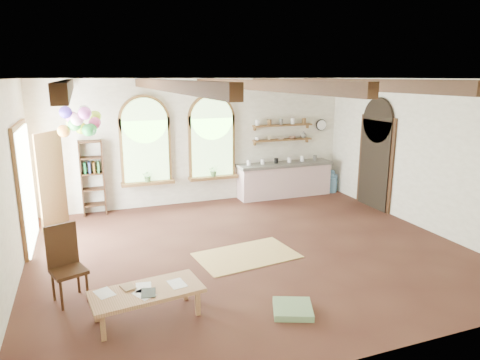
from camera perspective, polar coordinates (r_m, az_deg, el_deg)
name	(u,v)px	position (r m, az deg, el deg)	size (l,w,h in m)	color
floor	(250,249)	(8.34, 1.31, -9.24)	(8.00, 8.00, 0.00)	#4F2D20
ceiling_beams	(251,85)	(7.68, 1.44, 12.59)	(6.20, 6.80, 0.18)	#3D2413
window_left	(146,144)	(10.78, -12.47, 4.74)	(1.30, 0.28, 2.20)	brown
window_right	(212,140)	(11.13, -3.76, 5.31)	(1.30, 0.28, 2.20)	brown
left_doorway	(26,188)	(9.24, -26.65, -0.92)	(0.10, 1.90, 2.50)	brown
right_doorway	(375,165)	(11.20, 17.51, 1.98)	(0.10, 1.30, 2.40)	black
kitchen_counter	(284,179)	(11.87, 5.93, 0.10)	(2.68, 0.62, 0.94)	beige
wall_shelf_lower	(282,140)	(11.83, 5.68, 5.36)	(1.70, 0.24, 0.04)	brown
wall_shelf_upper	(283,125)	(11.78, 5.72, 7.29)	(1.70, 0.24, 0.04)	brown
wall_clock	(321,125)	(12.44, 10.80, 7.22)	(0.32, 0.32, 0.04)	black
bookshelf	(92,178)	(10.71, -19.08, 0.26)	(0.53, 0.32, 1.80)	#3D2413
coffee_table	(147,293)	(6.14, -12.31, -14.53)	(1.56, 0.86, 0.42)	#B27B51
side_chair	(69,280)	(6.92, -21.84, -12.25)	(0.58, 0.58, 1.15)	#3D2413
floor_mat	(247,255)	(8.06, 0.89, -10.01)	(1.81, 1.12, 0.02)	tan
floor_cushion	(293,309)	(6.34, 7.03, -16.70)	(0.54, 0.54, 0.09)	gray
water_jug_a	(331,184)	(12.53, 12.09, -0.54)	(0.28, 0.28, 0.54)	#5083AD
water_jug_b	(331,182)	(12.65, 12.10, -0.24)	(0.33, 0.33, 0.63)	#5083AD
balloon_cluster	(80,122)	(9.48, -20.50, 7.32)	(0.89, 0.92, 1.16)	white
table_book	(122,289)	(6.19, -15.43, -13.83)	(0.16, 0.24, 0.02)	olive
tablet	(148,293)	(6.02, -12.11, -14.50)	(0.19, 0.27, 0.01)	black
potted_plant_left	(148,176)	(10.82, -12.18, 0.56)	(0.27, 0.23, 0.30)	#598C4C
potted_plant_right	(214,171)	(11.17, -3.54, 1.26)	(0.27, 0.23, 0.30)	#598C4C
shelf_cup_a	(257,139)	(11.51, 2.31, 5.53)	(0.12, 0.10, 0.10)	white
shelf_cup_b	(269,138)	(11.65, 3.91, 5.60)	(0.10, 0.10, 0.09)	beige
shelf_bowl_a	(281,138)	(11.80, 5.46, 5.57)	(0.22, 0.22, 0.05)	beige
shelf_bowl_b	(292,137)	(11.95, 6.98, 5.66)	(0.20, 0.20, 0.06)	#8C664C
shelf_vase	(304,134)	(12.11, 8.47, 6.02)	(0.18, 0.18, 0.19)	slate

